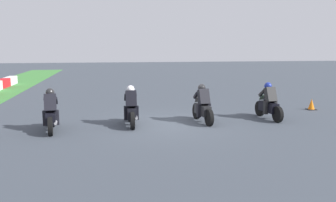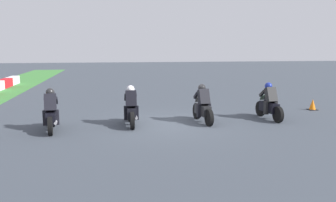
# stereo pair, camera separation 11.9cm
# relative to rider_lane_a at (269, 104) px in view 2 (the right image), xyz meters

# --- Properties ---
(ground_plane) EXTENTS (120.00, 120.00, 0.00)m
(ground_plane) POSITION_rel_rider_lane_a_xyz_m (-0.19, 4.26, -0.62)
(ground_plane) COLOR #3C434D
(rider_lane_a) EXTENTS (2.04, 0.55, 1.51)m
(rider_lane_a) POSITION_rel_rider_lane_a_xyz_m (0.00, 0.00, 0.00)
(rider_lane_a) COLOR black
(rider_lane_a) RESTS_ON ground_plane
(rider_lane_b) EXTENTS (2.04, 0.55, 1.51)m
(rider_lane_b) POSITION_rel_rider_lane_a_xyz_m (-0.11, 2.86, 0.00)
(rider_lane_b) COLOR black
(rider_lane_b) RESTS_ON ground_plane
(rider_lane_c) EXTENTS (2.04, 0.54, 1.51)m
(rider_lane_c) POSITION_rel_rider_lane_a_xyz_m (-0.15, 5.67, 0.00)
(rider_lane_c) COLOR black
(rider_lane_c) RESTS_ON ground_plane
(rider_lane_d) EXTENTS (2.04, 0.56, 1.51)m
(rider_lane_d) POSITION_rel_rider_lane_a_xyz_m (-0.54, 8.51, 0.00)
(rider_lane_d) COLOR black
(rider_lane_d) RESTS_ON ground_plane
(traffic_cone) EXTENTS (0.40, 0.40, 0.52)m
(traffic_cone) POSITION_rel_rider_lane_a_xyz_m (1.64, -3.03, -0.38)
(traffic_cone) COLOR black
(traffic_cone) RESTS_ON ground_plane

